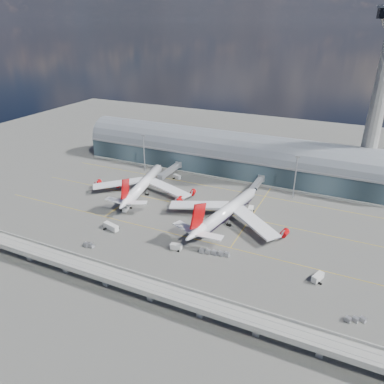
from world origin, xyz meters
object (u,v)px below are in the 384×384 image
at_px(control_tower, 378,105).
at_px(airliner_right, 226,212).
at_px(service_truck_0, 126,207).
at_px(service_truck_1, 176,247).
at_px(service_truck_2, 111,227).
at_px(cargo_train_2, 355,319).
at_px(cargo_train_1, 214,253).
at_px(service_truck_5, 177,177).
at_px(service_truck_3, 318,277).
at_px(floodlight_mast_left, 144,152).
at_px(floodlight_mast_right, 295,176).
at_px(airliner_left, 143,185).
at_px(service_truck_4, 251,210).
at_px(cargo_train_0, 89,245).

height_order(control_tower, airliner_right, control_tower).
distance_m(service_truck_0, service_truck_1, 48.11).
relative_size(service_truck_2, cargo_train_2, 1.24).
height_order(airliner_right, cargo_train_1, airliner_right).
bearing_deg(service_truck_1, service_truck_5, 19.15).
distance_m(service_truck_5, cargo_train_2, 142.74).
relative_size(airliner_right, service_truck_5, 11.58).
relative_size(control_tower, service_truck_3, 15.73).
xyz_separation_m(floodlight_mast_left, floodlight_mast_right, (100.00, 0.00, 0.00)).
height_order(floodlight_mast_right, airliner_left, floodlight_mast_right).
xyz_separation_m(airliner_right, service_truck_5, (-48.60, 40.74, -4.26)).
relative_size(service_truck_2, service_truck_5, 1.55).
xyz_separation_m(service_truck_5, cargo_train_1, (54.28, -70.12, -0.40)).
xyz_separation_m(service_truck_0, cargo_train_1, (59.21, -19.30, -0.61)).
bearing_deg(airliner_right, service_truck_0, -159.40).
relative_size(control_tower, floodlight_mast_right, 4.01).
bearing_deg(service_truck_0, service_truck_2, -92.17).
relative_size(service_truck_2, cargo_train_1, 0.66).
bearing_deg(service_truck_3, cargo_train_1, -157.88).
distance_m(service_truck_1, cargo_train_2, 76.90).
xyz_separation_m(service_truck_3, service_truck_4, (-41.02, 44.55, 0.06)).
bearing_deg(service_truck_0, service_truck_1, -44.96).
xyz_separation_m(control_tower, airliner_right, (-60.36, -71.55, -46.02)).
bearing_deg(control_tower, service_truck_4, -132.85).
bearing_deg(service_truck_5, service_truck_1, -130.58).
distance_m(service_truck_2, cargo_train_0, 16.91).
height_order(service_truck_5, cargo_train_1, service_truck_5).
bearing_deg(service_truck_0, floodlight_mast_left, 95.15).
bearing_deg(cargo_train_1, floodlight_mast_right, -5.27).
bearing_deg(cargo_train_1, service_truck_3, -79.62).
bearing_deg(airliner_left, floodlight_mast_right, 10.14).
height_order(service_truck_0, service_truck_5, service_truck_0).
distance_m(airliner_left, service_truck_4, 65.08).
xyz_separation_m(service_truck_4, cargo_train_2, (55.99, -61.99, -0.71)).
bearing_deg(cargo_train_1, control_tower, -18.61).
distance_m(service_truck_1, cargo_train_0, 39.82).
bearing_deg(service_truck_4, service_truck_2, -148.71).
distance_m(floodlight_mast_right, service_truck_5, 75.03).
xyz_separation_m(floodlight_mast_right, service_truck_4, (-16.91, -27.97, -12.06)).
relative_size(service_truck_5, cargo_train_0, 1.06).
xyz_separation_m(control_tower, cargo_train_0, (-108.65, -119.41, -50.69)).
bearing_deg(service_truck_3, airliner_left, -179.46).
xyz_separation_m(airliner_left, cargo_train_1, (62.06, -41.12, -4.81)).
bearing_deg(service_truck_0, airliner_right, -5.67).
height_order(airliner_right, cargo_train_2, airliner_right).
distance_m(floodlight_mast_left, service_truck_0, 58.88).
bearing_deg(airliner_left, cargo_train_1, -44.65).
bearing_deg(cargo_train_1, floodlight_mast_left, 57.59).
xyz_separation_m(floodlight_mast_right, cargo_train_2, (39.08, -89.95, -12.77)).
height_order(control_tower, service_truck_2, control_tower).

